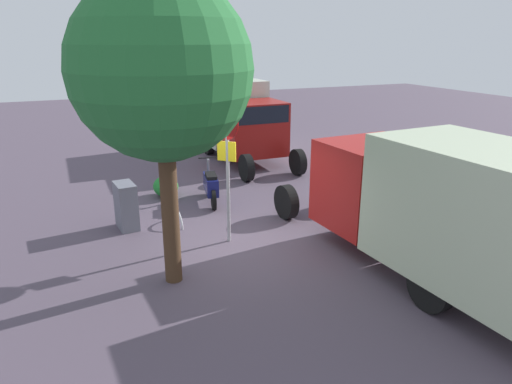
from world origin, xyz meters
The scene contains 9 objects.
ground_plane centered at (0.00, 0.00, 0.00)m, with size 60.00×60.00×0.00m, color #524554.
box_truck_near centered at (-3.00, -2.95, 1.58)m, with size 8.10×2.63×2.81m.
box_truck_far centered at (8.39, -3.07, 1.61)m, with size 6.78×2.23×2.94m.
motorcycle centered at (3.23, -0.33, 0.52)m, with size 1.79×0.66×1.20m.
stop_sign centered at (0.51, 0.14, 2.11)m, with size 0.71×0.33×3.17m.
street_tree centered at (-0.80, 1.77, 4.00)m, with size 3.19×3.19×5.61m.
utility_cabinet centered at (2.28, 2.17, 0.58)m, with size 0.76×0.44×1.16m, color slate.
bike_rack_hoop centered at (2.01, 0.99, 0.00)m, with size 0.85×0.85×0.05m, color #B7B7BC.
shrub_near_sign centered at (4.32, 0.72, 0.30)m, with size 0.89×0.73×0.61m, color #207E2D.
Camera 1 is at (-9.07, 3.62, 4.55)m, focal length 33.31 mm.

